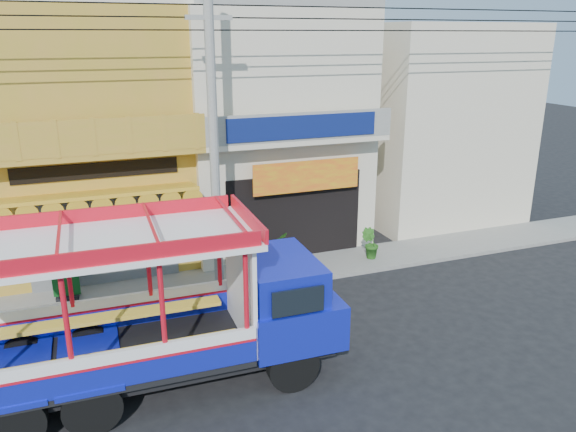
# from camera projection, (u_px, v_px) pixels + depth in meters

# --- Properties ---
(ground) EXTENTS (90.00, 90.00, 0.00)m
(ground) POSITION_uv_depth(u_px,v_px,m) (292.00, 342.00, 13.78)
(ground) COLOR black
(ground) RESTS_ON ground
(sidewalk) EXTENTS (30.00, 2.00, 0.12)m
(sidewalk) POSITION_uv_depth(u_px,v_px,m) (246.00, 277.00, 17.32)
(sidewalk) COLOR slate
(sidewalk) RESTS_ON ground
(shophouse_left) EXTENTS (6.00, 7.50, 8.24)m
(shophouse_left) POSITION_uv_depth(u_px,v_px,m) (90.00, 134.00, 18.26)
(shophouse_left) COLOR #AD9026
(shophouse_left) RESTS_ON ground
(shophouse_right) EXTENTS (6.00, 6.75, 8.24)m
(shophouse_right) POSITION_uv_depth(u_px,v_px,m) (265.00, 124.00, 20.28)
(shophouse_right) COLOR beige
(shophouse_right) RESTS_ON ground
(party_pilaster) EXTENTS (0.35, 0.30, 8.00)m
(party_pilaster) POSITION_uv_depth(u_px,v_px,m) (202.00, 148.00, 16.53)
(party_pilaster) COLOR beige
(party_pilaster) RESTS_ON ground
(filler_building_right) EXTENTS (6.00, 6.00, 7.60)m
(filler_building_right) POSITION_uv_depth(u_px,v_px,m) (428.00, 122.00, 22.76)
(filler_building_right) COLOR beige
(filler_building_right) RESTS_ON ground
(utility_pole) EXTENTS (28.00, 0.26, 9.00)m
(utility_pole) POSITION_uv_depth(u_px,v_px,m) (218.00, 120.00, 14.89)
(utility_pole) COLOR gray
(utility_pole) RESTS_ON ground
(songthaew_truck) EXTENTS (8.04, 2.83, 3.73)m
(songthaew_truck) POSITION_uv_depth(u_px,v_px,m) (180.00, 306.00, 11.66)
(songthaew_truck) COLOR black
(songthaew_truck) RESTS_ON ground
(green_sign) EXTENTS (0.71, 0.38, 1.09)m
(green_sign) POSITION_uv_depth(u_px,v_px,m) (66.00, 284.00, 15.63)
(green_sign) COLOR black
(green_sign) RESTS_ON sidewalk
(potted_plant_a) EXTENTS (1.31, 1.33, 1.12)m
(potted_plant_a) POSITION_uv_depth(u_px,v_px,m) (271.00, 252.00, 17.62)
(potted_plant_a) COLOR #255B1A
(potted_plant_a) RESTS_ON sidewalk
(potted_plant_b) EXTENTS (0.72, 0.70, 1.02)m
(potted_plant_b) POSITION_uv_depth(u_px,v_px,m) (370.00, 243.00, 18.50)
(potted_plant_b) COLOR #255B1A
(potted_plant_b) RESTS_ON sidewalk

